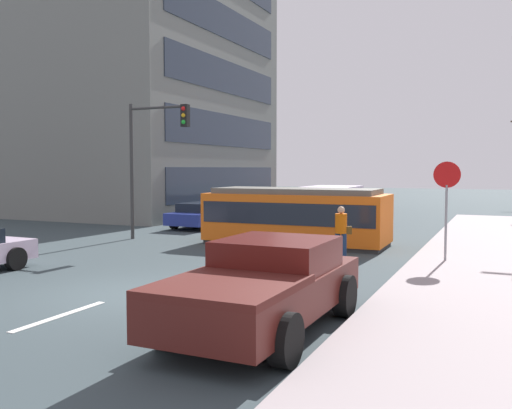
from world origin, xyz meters
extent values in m
plane|color=#344044|center=(0.00, 10.00, 0.00)|extent=(120.00, 120.00, 0.00)
cube|color=gray|center=(6.80, 6.00, 0.07)|extent=(3.20, 36.00, 0.14)
cube|color=silver|center=(0.00, -2.00, 0.01)|extent=(0.16, 2.40, 0.01)
cube|color=silver|center=(0.00, 2.00, 0.01)|extent=(0.16, 2.40, 0.01)
cube|color=silver|center=(0.00, 6.00, 0.01)|extent=(0.16, 2.40, 0.01)
cube|color=silver|center=(0.00, 15.23, 0.01)|extent=(0.16, 2.40, 0.01)
cube|color=silver|center=(0.00, 21.23, 0.01)|extent=(0.16, 2.40, 0.01)
cube|color=slate|center=(-14.93, 20.22, 11.20)|extent=(14.24, 16.00, 22.40)
cube|color=#2D3847|center=(-7.78, 20.22, 1.92)|extent=(0.06, 13.60, 1.92)
cube|color=#2D3847|center=(-7.78, 20.22, 5.12)|extent=(0.06, 13.60, 1.92)
cube|color=#2D3847|center=(-7.78, 20.22, 8.32)|extent=(0.06, 13.60, 1.92)
cube|color=#2D3847|center=(-7.78, 20.22, 11.52)|extent=(0.06, 13.60, 1.92)
cube|color=orange|center=(0.69, 9.23, 1.02)|extent=(6.68, 2.57, 1.74)
cube|color=#2D2D2D|center=(0.69, 9.23, 0.07)|extent=(6.55, 2.44, 0.15)
cube|color=#595850|center=(0.69, 9.23, 1.99)|extent=(6.01, 2.19, 0.20)
cube|color=#1E232D|center=(0.69, 9.23, 1.23)|extent=(6.41, 2.60, 0.77)
cube|color=#BFACC6|center=(-0.53, 16.96, 1.09)|extent=(2.62, 6.00, 1.58)
cube|color=black|center=(-0.47, 14.03, 1.33)|extent=(2.25, 0.17, 0.95)
cube|color=black|center=(-0.53, 16.96, 1.38)|extent=(2.64, 5.11, 0.63)
cylinder|color=black|center=(-0.49, 15.05, 0.45)|extent=(2.57, 0.95, 0.90)
cylinder|color=black|center=(-0.57, 18.86, 0.45)|extent=(2.57, 0.95, 0.90)
cylinder|color=navy|center=(3.08, 6.35, 0.42)|extent=(0.16, 0.16, 0.85)
cylinder|color=navy|center=(3.28, 6.35, 0.42)|extent=(0.16, 0.16, 0.85)
cylinder|color=#DE5B08|center=(3.18, 6.35, 1.15)|extent=(0.36, 0.36, 0.60)
sphere|color=tan|center=(3.18, 6.35, 1.56)|extent=(0.22, 0.22, 0.22)
cube|color=brown|center=(3.40, 6.40, 0.95)|extent=(0.22, 0.17, 0.24)
cube|color=#4C1A15|center=(3.95, -1.28, 0.68)|extent=(2.07, 5.03, 0.65)
cube|color=#501410|center=(3.95, -0.73, 1.27)|extent=(1.93, 1.93, 0.55)
cube|color=#4C1A15|center=(3.93, -2.66, 1.06)|extent=(2.03, 2.28, 0.12)
cylinder|color=black|center=(2.97, 0.23, 0.40)|extent=(0.29, 0.80, 0.80)
cylinder|color=black|center=(4.97, 0.21, 0.40)|extent=(0.29, 0.80, 0.80)
cylinder|color=black|center=(2.92, -2.77, 0.40)|extent=(0.29, 0.80, 0.80)
cylinder|color=black|center=(4.92, -2.79, 0.40)|extent=(0.29, 0.80, 0.80)
cylinder|color=black|center=(-4.63, 1.17, 0.32)|extent=(0.23, 0.64, 0.64)
cube|color=navy|center=(-5.36, 13.23, 0.52)|extent=(1.90, 4.60, 0.55)
cube|color=black|center=(-5.36, 13.08, 0.99)|extent=(1.73, 2.54, 0.40)
cylinder|color=black|center=(-6.27, 14.62, 0.32)|extent=(0.23, 0.64, 0.64)
cylinder|color=black|center=(-4.42, 14.60, 0.32)|extent=(0.23, 0.64, 0.64)
cylinder|color=black|center=(-6.30, 11.87, 0.32)|extent=(0.23, 0.64, 0.64)
cylinder|color=black|center=(-4.45, 11.85, 0.32)|extent=(0.23, 0.64, 0.64)
cube|color=navy|center=(-4.90, 19.73, 0.52)|extent=(1.80, 4.60, 0.55)
cube|color=black|center=(-4.90, 19.58, 0.99)|extent=(1.65, 2.53, 0.40)
cylinder|color=black|center=(-5.79, 21.11, 0.32)|extent=(0.22, 0.64, 0.64)
cylinder|color=black|center=(-4.00, 21.11, 0.32)|extent=(0.22, 0.64, 0.64)
cylinder|color=black|center=(-5.80, 18.36, 0.32)|extent=(0.22, 0.64, 0.64)
cylinder|color=black|center=(-4.01, 18.35, 0.32)|extent=(0.22, 0.64, 0.64)
cube|color=#A70B12|center=(-5.74, 25.45, 0.52)|extent=(1.94, 4.10, 0.55)
cube|color=black|center=(-5.74, 25.30, 0.99)|extent=(1.76, 2.27, 0.40)
cylinder|color=black|center=(-6.65, 26.68, 0.32)|extent=(0.23, 0.64, 0.64)
cylinder|color=black|center=(-4.78, 26.65, 0.32)|extent=(0.23, 0.64, 0.64)
cylinder|color=black|center=(-6.69, 24.24, 0.32)|extent=(0.23, 0.64, 0.64)
cylinder|color=black|center=(-4.83, 24.21, 0.32)|extent=(0.23, 0.64, 0.64)
cylinder|color=gray|center=(6.16, 6.92, 1.24)|extent=(0.07, 0.07, 2.20)
cylinder|color=red|center=(6.16, 6.92, 2.64)|extent=(0.76, 0.04, 0.76)
cylinder|color=#333333|center=(-5.87, 8.13, 2.68)|extent=(0.14, 0.14, 5.36)
cylinder|color=#333333|center=(-4.63, 8.13, 5.16)|extent=(2.50, 0.10, 0.10)
cube|color=black|center=(-3.38, 8.13, 4.81)|extent=(0.28, 0.24, 0.84)
sphere|color=red|center=(-3.38, 8.00, 5.06)|extent=(0.16, 0.16, 0.16)
sphere|color=gold|center=(-3.38, 8.00, 4.81)|extent=(0.16, 0.16, 0.16)
sphere|color=green|center=(-3.38, 8.00, 4.56)|extent=(0.16, 0.16, 0.16)
camera|label=1|loc=(7.69, -9.99, 2.83)|focal=38.94mm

